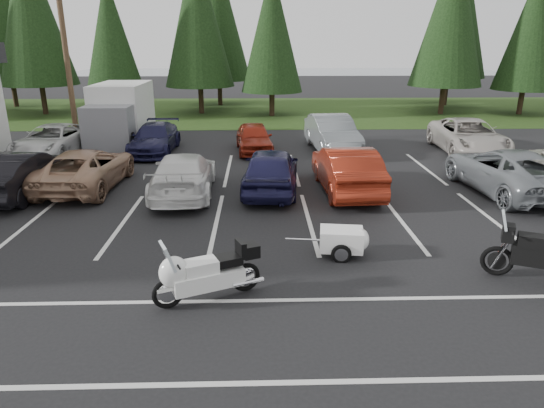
{
  "coord_description": "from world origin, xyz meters",
  "views": [
    {
      "loc": [
        -0.96,
        -12.18,
        5.04
      ],
      "look_at": [
        -0.63,
        -0.5,
        1.06
      ],
      "focal_mm": 32.0,
      "sensor_mm": 36.0,
      "label": 1
    }
  ],
  "objects_px": {
    "touring_motorcycle": "(207,268)",
    "car_near_2": "(86,168)",
    "car_far_3": "(332,134)",
    "car_far_4": "(469,136)",
    "car_near_6": "(507,171)",
    "car_far_1": "(155,138)",
    "car_near_3": "(183,174)",
    "adventure_motorcycle": "(540,249)",
    "car_near_4": "(271,170)",
    "car_near_5": "(346,169)",
    "cargo_trailer": "(341,242)",
    "utility_pole": "(65,47)",
    "car_near_1": "(21,173)",
    "box_truck": "(118,115)",
    "car_far_2": "(254,138)",
    "car_far_0": "(52,141)"
  },
  "relations": [
    {
      "from": "touring_motorcycle",
      "to": "car_near_2",
      "type": "bearing_deg",
      "value": 98.88
    },
    {
      "from": "car_far_3",
      "to": "car_far_4",
      "type": "relative_size",
      "value": 0.91
    },
    {
      "from": "car_near_6",
      "to": "car_far_1",
      "type": "xyz_separation_m",
      "value": [
        -13.37,
        6.55,
        -0.1
      ]
    },
    {
      "from": "car_near_3",
      "to": "adventure_motorcycle",
      "type": "relative_size",
      "value": 1.93
    },
    {
      "from": "car_near_4",
      "to": "car_near_5",
      "type": "distance_m",
      "value": 2.61
    },
    {
      "from": "car_near_4",
      "to": "cargo_trailer",
      "type": "bearing_deg",
      "value": 111.21
    },
    {
      "from": "utility_pole",
      "to": "car_far_1",
      "type": "relative_size",
      "value": 1.98
    },
    {
      "from": "car_near_1",
      "to": "car_near_2",
      "type": "bearing_deg",
      "value": -152.48
    },
    {
      "from": "car_far_4",
      "to": "car_near_6",
      "type": "bearing_deg",
      "value": -97.82
    },
    {
      "from": "car_far_4",
      "to": "adventure_motorcycle",
      "type": "relative_size",
      "value": 2.18
    },
    {
      "from": "car_near_1",
      "to": "cargo_trailer",
      "type": "height_order",
      "value": "car_near_1"
    },
    {
      "from": "car_near_1",
      "to": "car_far_1",
      "type": "relative_size",
      "value": 1.01
    },
    {
      "from": "car_far_3",
      "to": "cargo_trailer",
      "type": "xyz_separation_m",
      "value": [
        -1.48,
        -11.71,
        -0.48
      ]
    },
    {
      "from": "car_near_5",
      "to": "car_far_1",
      "type": "relative_size",
      "value": 1.06
    },
    {
      "from": "car_far_1",
      "to": "car_far_3",
      "type": "relative_size",
      "value": 0.91
    },
    {
      "from": "car_far_4",
      "to": "car_near_4",
      "type": "bearing_deg",
      "value": -144.63
    },
    {
      "from": "box_truck",
      "to": "touring_motorcycle",
      "type": "relative_size",
      "value": 2.23
    },
    {
      "from": "car_near_4",
      "to": "touring_motorcycle",
      "type": "height_order",
      "value": "car_near_4"
    },
    {
      "from": "car_far_1",
      "to": "car_far_2",
      "type": "height_order",
      "value": "car_far_2"
    },
    {
      "from": "car_near_3",
      "to": "cargo_trailer",
      "type": "bearing_deg",
      "value": 130.0
    },
    {
      "from": "utility_pole",
      "to": "car_far_0",
      "type": "distance_m",
      "value": 4.59
    },
    {
      "from": "car_near_3",
      "to": "car_far_1",
      "type": "height_order",
      "value": "car_near_3"
    },
    {
      "from": "car_far_4",
      "to": "adventure_motorcycle",
      "type": "height_order",
      "value": "adventure_motorcycle"
    },
    {
      "from": "car_near_3",
      "to": "car_far_4",
      "type": "distance_m",
      "value": 13.74
    },
    {
      "from": "utility_pole",
      "to": "car_far_1",
      "type": "xyz_separation_m",
      "value": [
        4.22,
        -1.74,
        -4.04
      ]
    },
    {
      "from": "car_far_0",
      "to": "touring_motorcycle",
      "type": "distance_m",
      "value": 15.59
    },
    {
      "from": "car_far_0",
      "to": "car_far_4",
      "type": "bearing_deg",
      "value": 4.92
    },
    {
      "from": "car_near_3",
      "to": "car_far_4",
      "type": "height_order",
      "value": "car_far_4"
    },
    {
      "from": "car_near_5",
      "to": "car_far_0",
      "type": "distance_m",
      "value": 13.71
    },
    {
      "from": "car_near_3",
      "to": "touring_motorcycle",
      "type": "height_order",
      "value": "car_near_3"
    },
    {
      "from": "utility_pole",
      "to": "car_far_0",
      "type": "xyz_separation_m",
      "value": [
        -0.3,
        -2.2,
        -4.01
      ]
    },
    {
      "from": "box_truck",
      "to": "car_far_1",
      "type": "height_order",
      "value": "box_truck"
    },
    {
      "from": "car_near_2",
      "to": "car_near_5",
      "type": "height_order",
      "value": "car_near_5"
    },
    {
      "from": "car_far_2",
      "to": "cargo_trailer",
      "type": "distance_m",
      "value": 11.87
    },
    {
      "from": "car_far_4",
      "to": "cargo_trailer",
      "type": "height_order",
      "value": "car_far_4"
    },
    {
      "from": "car_far_2",
      "to": "car_far_3",
      "type": "xyz_separation_m",
      "value": [
        3.68,
        0.05,
        0.16
      ]
    },
    {
      "from": "utility_pole",
      "to": "adventure_motorcycle",
      "type": "distance_m",
      "value": 21.51
    },
    {
      "from": "car_far_2",
      "to": "cargo_trailer",
      "type": "height_order",
      "value": "car_far_2"
    },
    {
      "from": "car_near_5",
      "to": "car_far_3",
      "type": "bearing_deg",
      "value": -96.74
    },
    {
      "from": "car_near_3",
      "to": "car_near_5",
      "type": "distance_m",
      "value": 5.57
    },
    {
      "from": "utility_pole",
      "to": "car_near_6",
      "type": "bearing_deg",
      "value": -25.24
    },
    {
      "from": "car_far_1",
      "to": "car_far_4",
      "type": "relative_size",
      "value": 0.82
    },
    {
      "from": "car_far_0",
      "to": "car_near_3",
      "type": "bearing_deg",
      "value": -36.98
    },
    {
      "from": "car_near_5",
      "to": "cargo_trailer",
      "type": "height_order",
      "value": "car_near_5"
    },
    {
      "from": "car_near_2",
      "to": "car_near_4",
      "type": "xyz_separation_m",
      "value": [
        6.53,
        -0.63,
        0.08
      ]
    },
    {
      "from": "box_truck",
      "to": "car_near_5",
      "type": "xyz_separation_m",
      "value": [
        10.07,
        -8.6,
        -0.66
      ]
    },
    {
      "from": "car_far_0",
      "to": "adventure_motorcycle",
      "type": "xyz_separation_m",
      "value": [
        15.38,
        -12.63,
        0.09
      ]
    },
    {
      "from": "utility_pole",
      "to": "car_far_4",
      "type": "bearing_deg",
      "value": -6.6
    },
    {
      "from": "car_near_3",
      "to": "car_far_1",
      "type": "bearing_deg",
      "value": -72.66
    },
    {
      "from": "car_near_2",
      "to": "box_truck",
      "type": "bearing_deg",
      "value": -80.6
    }
  ]
}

